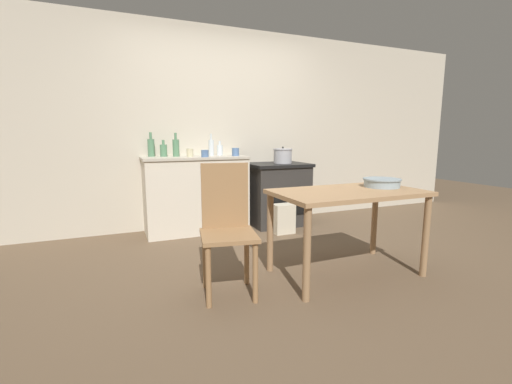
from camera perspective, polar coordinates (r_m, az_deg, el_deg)
name	(u,v)px	position (r m, az deg, el deg)	size (l,w,h in m)	color
ground_plane	(272,260)	(3.35, 2.61, -11.30)	(14.00, 14.00, 0.00)	brown
wall_back	(221,129)	(4.62, -5.89, 10.47)	(8.00, 0.07, 2.55)	beige
counter_cabinet	(196,194)	(4.29, -9.95, -0.37)	(1.25, 0.54, 0.93)	beige
stove	(277,194)	(4.60, 3.49, -0.27)	(0.77, 0.66, 0.82)	#2D2B28
work_table	(348,202)	(2.98, 15.06, -1.61)	(1.25, 0.71, 0.73)	#A87F56
chair	(227,225)	(2.59, -4.84, -5.52)	(0.47, 0.47, 0.98)	#997047
flour_sack	(283,219)	(4.20, 4.59, -4.46)	(0.25, 0.17, 0.36)	beige
stock_pot	(283,156)	(4.55, 4.48, 6.04)	(0.25, 0.25, 0.22)	#A8A8AD
mixing_bowl_large	(382,182)	(3.25, 20.24, 1.54)	(0.33, 0.33, 0.08)	#93A8B2
bottle_far_left	(164,150)	(4.29, -15.15, 6.75)	(0.08, 0.08, 0.20)	#517F5B
bottle_left	(211,147)	(4.33, -7.48, 7.40)	(0.07, 0.07, 0.27)	silver
bottle_mid_left	(176,147)	(4.26, -13.20, 7.25)	(0.08, 0.08, 0.28)	#517F5B
bottle_center_left	(151,147)	(4.32, -17.09, 7.14)	(0.08, 0.08, 0.29)	#517F5B
bottle_center	(220,150)	(4.41, -6.05, 7.00)	(0.08, 0.08, 0.18)	silver
cup_center_right	(205,154)	(4.08, -8.52, 6.36)	(0.09, 0.09, 0.08)	#4C6B99
cup_mid_right	(236,152)	(4.29, -3.43, 6.68)	(0.09, 0.09, 0.10)	#4C6B99
cup_right	(190,153)	(4.15, -10.95, 6.44)	(0.08, 0.08, 0.10)	beige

